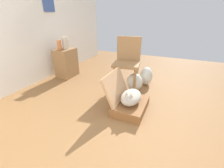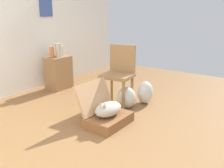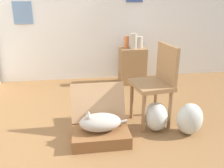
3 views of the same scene
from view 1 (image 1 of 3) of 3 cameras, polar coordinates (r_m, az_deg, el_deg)
The scene contains 11 objects.
ground_plane at distance 2.03m, azimuth 5.92°, elevation -15.46°, with size 7.68×7.68×0.00m, color olive.
suitcase_base at distance 2.29m, azimuth 7.01°, elevation -8.24°, with size 0.60×0.44×0.13m, color brown.
suitcase_lid at distance 2.22m, azimuth 1.43°, elevation -0.92°, with size 0.60×0.44×0.04m, color tan.
cat at distance 2.20m, azimuth 7.16°, elevation -4.89°, with size 0.52×0.28×0.22m.
plastic_bag_white at distance 2.83m, azimuth 8.51°, elevation 0.72°, with size 0.27×0.30×0.34m, color silver.
plastic_bag_clear at distance 3.10m, azimuth 12.80°, elevation 2.92°, with size 0.29×0.24×0.37m, color silver.
side_table at distance 3.60m, azimuth -16.92°, elevation 7.68°, with size 0.44×0.35×0.63m, color olive.
vase_tall at distance 3.45m, azimuth -19.33°, elevation 13.74°, with size 0.08×0.08×0.20m, color #CC6B38.
vase_short at distance 3.61m, azimuth -16.97°, elevation 14.41°, with size 0.14×0.14×0.19m, color #B7AD99.
vase_round at distance 3.48m, azimuth -17.33°, elevation 14.56°, with size 0.12×0.12×0.25m, color #B7AD99.
chair at distance 2.79m, azimuth 5.80°, elevation 8.68°, with size 0.47×0.51×0.96m.
Camera 1 is at (-1.49, -0.44, 1.30)m, focal length 24.16 mm.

